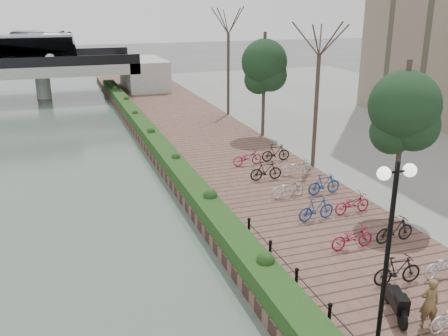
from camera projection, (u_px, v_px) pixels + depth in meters
name	position (u px, v px, depth m)	size (l,w,h in m)	color
promenade	(235.00, 169.00, 27.78)	(8.00, 75.00, 0.50)	brown
hedge	(165.00, 153.00, 28.79)	(1.10, 56.00, 0.60)	#1C3C15
lamppost	(391.00, 221.00, 11.70)	(1.02, 0.32, 5.20)	black
motorcycle	(396.00, 300.00, 14.29)	(0.51, 1.62, 1.01)	black
pedestrian	(429.00, 303.00, 13.70)	(0.55, 0.36, 1.51)	brown
bicycle_parking	(335.00, 207.00, 20.86)	(2.40, 17.32, 1.00)	silver
street_trees	(350.00, 122.00, 23.61)	(3.20, 37.12, 6.80)	#31291D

